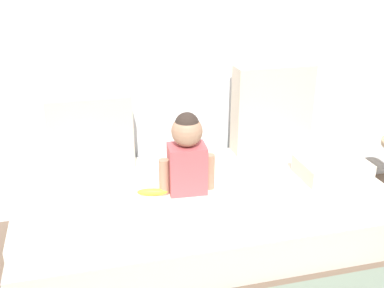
{
  "coord_description": "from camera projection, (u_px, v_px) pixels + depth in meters",
  "views": [
    {
      "loc": [
        -0.64,
        -2.31,
        1.67
      ],
      "look_at": [
        -0.05,
        0.0,
        0.66
      ],
      "focal_mm": 43.04,
      "sensor_mm": 36.0,
      "label": 1
    }
  ],
  "objects": [
    {
      "name": "couch",
      "position": [
        200.0,
        213.0,
        2.78
      ],
      "size": [
        2.14,
        0.92,
        0.41
      ],
      "color": "beige",
      "rests_on": "ground"
    },
    {
      "name": "throw_pillow_right",
      "position": [
        272.0,
        109.0,
        3.04
      ],
      "size": [
        0.52,
        0.16,
        0.58
      ],
      "primitive_type": "cube",
      "color": "#C1B29E",
      "rests_on": "couch"
    },
    {
      "name": "throw_pillow_left",
      "position": [
        91.0,
        133.0,
        2.79
      ],
      "size": [
        0.5,
        0.16,
        0.47
      ],
      "primitive_type": "cube",
      "color": "#C1B29E",
      "rests_on": "couch"
    },
    {
      "name": "back_wall",
      "position": [
        176.0,
        32.0,
        2.92
      ],
      "size": [
        5.34,
        0.1,
        2.37
      ],
      "primitive_type": "cube",
      "color": "silver",
      "rests_on": "ground"
    },
    {
      "name": "ground_plane",
      "position": [
        199.0,
        241.0,
        2.86
      ],
      "size": [
        12.0,
        12.0,
        0.0
      ],
      "primitive_type": "plane",
      "color": "brown"
    },
    {
      "name": "folded_blanket",
      "position": [
        332.0,
        168.0,
        2.75
      ],
      "size": [
        0.4,
        0.28,
        0.1
      ],
      "primitive_type": "cube",
      "color": "beige",
      "rests_on": "couch"
    },
    {
      "name": "banana",
      "position": [
        152.0,
        192.0,
        2.55
      ],
      "size": [
        0.18,
        0.08,
        0.04
      ],
      "primitive_type": "ellipsoid",
      "rotation": [
        0.0,
        0.0,
        -0.24
      ],
      "color": "yellow",
      "rests_on": "couch"
    },
    {
      "name": "toddler",
      "position": [
        187.0,
        153.0,
        2.51
      ],
      "size": [
        0.32,
        0.17,
        0.47
      ],
      "color": "#B24C51",
      "rests_on": "couch"
    }
  ]
}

